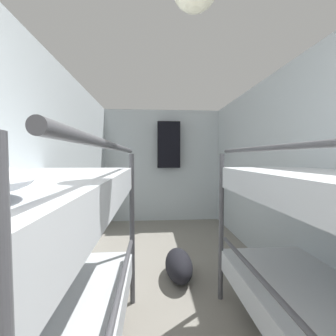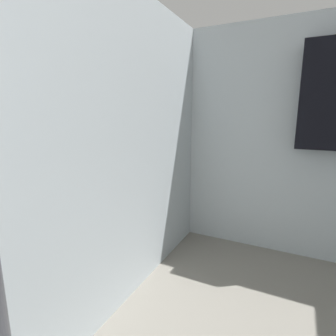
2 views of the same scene
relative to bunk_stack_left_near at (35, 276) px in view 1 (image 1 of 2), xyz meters
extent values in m
cube|color=silver|center=(-0.41, 1.05, 0.37)|extent=(0.06, 4.96, 2.23)
cube|color=silver|center=(1.93, 1.05, 0.37)|extent=(0.06, 4.96, 2.23)
cube|color=silver|center=(0.76, 3.50, 0.37)|extent=(2.39, 0.06, 2.23)
cylinder|color=#4C4C51|center=(0.36, 0.91, -0.09)|extent=(0.04, 0.04, 1.32)
cylinder|color=#4C4C51|center=(0.36, 0.05, -0.16)|extent=(0.03, 1.49, 0.03)
cube|color=silver|center=(-0.01, 0.05, 0.36)|extent=(0.74, 1.76, 0.18)
cylinder|color=#4C4C51|center=(0.36, 0.05, 0.59)|extent=(0.03, 1.49, 0.03)
cylinder|color=#4C4C51|center=(1.16, 0.91, -0.09)|extent=(0.04, 0.04, 1.32)
cylinder|color=#4C4C51|center=(1.16, 0.05, -0.16)|extent=(0.03, 1.49, 0.03)
cylinder|color=#4C4C51|center=(1.16, 0.05, 0.59)|extent=(0.03, 1.49, 0.03)
ellipsoid|color=black|center=(0.82, 1.28, -0.61)|extent=(0.28, 0.60, 0.28)
cube|color=black|center=(0.88, 3.35, 0.78)|extent=(0.44, 0.12, 0.90)
camera|label=1|loc=(0.53, -1.04, 0.54)|focal=24.00mm
camera|label=2|loc=(0.68, 0.76, 0.63)|focal=28.00mm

